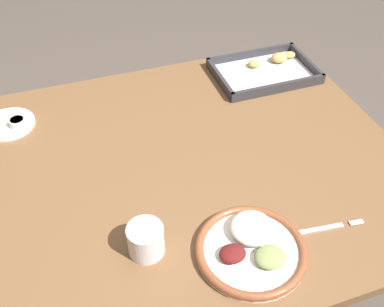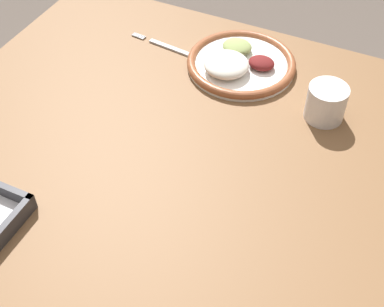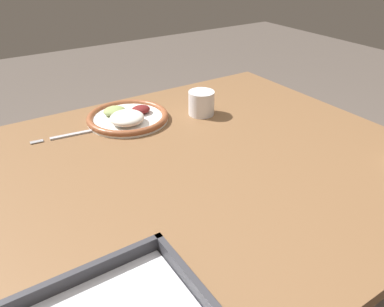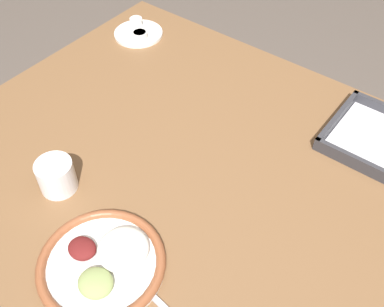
% 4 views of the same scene
% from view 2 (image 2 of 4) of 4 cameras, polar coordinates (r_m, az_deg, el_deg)
% --- Properties ---
extents(dining_table, '(1.18, 0.99, 0.70)m').
position_cam_2_polar(dining_table, '(1.10, 0.55, -4.52)').
color(dining_table, brown).
rests_on(dining_table, ground_plane).
extents(dinner_plate, '(0.25, 0.25, 0.05)m').
position_cam_2_polar(dinner_plate, '(1.25, 5.09, 9.59)').
color(dinner_plate, white).
rests_on(dinner_plate, dining_table).
extents(fork, '(0.22, 0.04, 0.00)m').
position_cam_2_polar(fork, '(1.31, -1.88, 11.05)').
color(fork, '#B2B2B7').
rests_on(fork, dining_table).
extents(drinking_cup, '(0.08, 0.08, 0.08)m').
position_cam_2_polar(drinking_cup, '(1.14, 14.11, 5.28)').
color(drinking_cup, white).
rests_on(drinking_cup, dining_table).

